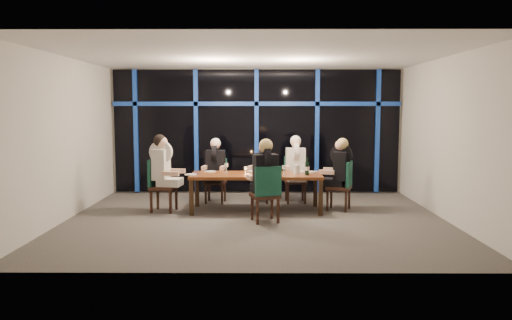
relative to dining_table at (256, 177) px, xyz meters
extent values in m
plane|color=#59534E|center=(0.00, -0.80, -0.68)|extent=(7.00, 7.00, 0.00)
cube|color=beige|center=(0.00, 2.20, 0.82)|extent=(7.00, 0.04, 3.00)
cube|color=beige|center=(0.00, -3.80, 0.82)|extent=(7.00, 0.04, 3.00)
cube|color=beige|center=(-3.50, -0.80, 0.82)|extent=(0.04, 6.00, 3.00)
cube|color=beige|center=(3.50, -0.80, 0.82)|extent=(0.04, 6.00, 3.00)
cube|color=white|center=(0.00, -0.80, 2.32)|extent=(7.00, 6.00, 0.04)
cube|color=black|center=(0.00, 2.14, 0.82)|extent=(6.86, 0.04, 2.94)
cube|color=#163FAD|center=(-2.90, 2.09, 0.82)|extent=(0.10, 0.10, 2.94)
cube|color=#163FAD|center=(-1.45, 2.09, 0.82)|extent=(0.10, 0.10, 2.94)
cube|color=#163FAD|center=(0.00, 2.09, 0.82)|extent=(0.10, 0.10, 2.94)
cube|color=#163FAD|center=(1.45, 2.09, 0.82)|extent=(0.10, 0.10, 2.94)
cube|color=#163FAD|center=(2.90, 2.09, 0.82)|extent=(0.10, 0.10, 2.94)
cube|color=#163FAD|center=(0.00, 2.09, 1.48)|extent=(6.86, 0.10, 0.10)
cube|color=#FF2D14|center=(1.10, 2.45, 1.47)|extent=(0.60, 0.05, 0.35)
cube|color=brown|center=(0.00, 0.00, 0.04)|extent=(2.60, 1.00, 0.06)
cube|color=#311E10|center=(-1.24, -0.44, -0.34)|extent=(0.08, 0.08, 0.69)
cube|color=#311E10|center=(1.24, -0.44, -0.34)|extent=(0.08, 0.08, 0.69)
cube|color=#311E10|center=(-1.24, 0.44, -0.34)|extent=(0.08, 0.08, 0.69)
cube|color=#311E10|center=(1.24, 0.44, -0.34)|extent=(0.08, 0.08, 0.69)
cube|color=black|center=(-0.89, 0.87, -0.24)|extent=(0.49, 0.49, 0.06)
cube|color=#184E3C|center=(-0.87, 1.07, 0.03)|extent=(0.45, 0.09, 0.50)
cube|color=black|center=(-1.09, 0.71, -0.47)|extent=(0.04, 0.04, 0.42)
cube|color=black|center=(-0.73, 0.67, -0.47)|extent=(0.04, 0.04, 0.42)
cube|color=black|center=(-1.05, 1.06, -0.47)|extent=(0.04, 0.04, 0.42)
cube|color=black|center=(-0.70, 1.03, -0.47)|extent=(0.04, 0.04, 0.42)
cube|color=black|center=(0.14, 0.93, -0.26)|extent=(0.54, 0.54, 0.06)
cube|color=#184E3C|center=(0.21, 1.11, -0.01)|extent=(0.40, 0.20, 0.46)
cube|color=black|center=(-0.08, 0.84, -0.49)|extent=(0.05, 0.05, 0.39)
cube|color=black|center=(0.23, 0.72, -0.49)|extent=(0.05, 0.05, 0.39)
cube|color=black|center=(0.05, 1.15, -0.49)|extent=(0.05, 0.05, 0.39)
cube|color=black|center=(0.36, 1.03, -0.49)|extent=(0.05, 0.05, 0.39)
cube|color=black|center=(0.86, 0.89, -0.22)|extent=(0.49, 0.49, 0.06)
cube|color=#184E3C|center=(0.85, 1.10, 0.06)|extent=(0.47, 0.07, 0.51)
cube|color=black|center=(0.68, 0.70, -0.47)|extent=(0.04, 0.04, 0.43)
cube|color=black|center=(1.05, 0.72, -0.47)|extent=(0.04, 0.04, 0.43)
cube|color=black|center=(0.66, 1.07, -0.47)|extent=(0.04, 0.04, 0.43)
cube|color=black|center=(1.03, 1.09, -0.47)|extent=(0.04, 0.04, 0.43)
cube|color=black|center=(-1.84, -0.07, -0.19)|extent=(0.55, 0.55, 0.07)
cube|color=#184E3C|center=(-2.06, -0.04, 0.10)|extent=(0.12, 0.49, 0.54)
cube|color=black|center=(-1.67, -0.29, -0.45)|extent=(0.05, 0.05, 0.46)
cube|color=black|center=(-1.62, 0.10, -0.45)|extent=(0.05, 0.05, 0.46)
cube|color=black|center=(-2.06, -0.24, -0.45)|extent=(0.05, 0.05, 0.46)
cube|color=black|center=(-2.01, 0.15, -0.45)|extent=(0.05, 0.05, 0.46)
cube|color=black|center=(1.67, 0.08, -0.22)|extent=(0.59, 0.59, 0.06)
cube|color=#184E3C|center=(1.86, 0.01, 0.06)|extent=(0.21, 0.45, 0.51)
cube|color=black|center=(1.56, 0.32, -0.47)|extent=(0.05, 0.05, 0.43)
cube|color=black|center=(1.43, -0.03, -0.47)|extent=(0.05, 0.05, 0.43)
cube|color=black|center=(1.91, 0.19, -0.47)|extent=(0.05, 0.05, 0.43)
cube|color=black|center=(1.78, -0.16, -0.47)|extent=(0.05, 0.05, 0.43)
cube|color=black|center=(0.17, -0.96, -0.20)|extent=(0.59, 0.59, 0.06)
cube|color=#184E3C|center=(0.22, -1.16, 0.08)|extent=(0.48, 0.18, 0.53)
cube|color=black|center=(0.30, -0.72, -0.46)|extent=(0.05, 0.05, 0.45)
cube|color=black|center=(-0.07, -0.82, -0.46)|extent=(0.05, 0.05, 0.45)
cube|color=black|center=(0.40, -1.09, -0.46)|extent=(0.05, 0.05, 0.45)
cube|color=black|center=(0.03, -1.19, -0.46)|extent=(0.05, 0.05, 0.45)
cube|color=black|center=(-0.90, 0.75, -0.14)|extent=(0.40, 0.45, 0.14)
cube|color=black|center=(-0.89, 0.91, 0.19)|extent=(0.42, 0.28, 0.55)
cylinder|color=black|center=(-0.89, 0.91, 0.41)|extent=(0.14, 0.42, 0.42)
sphere|color=tan|center=(-0.89, 0.89, 0.59)|extent=(0.21, 0.21, 0.21)
sphere|color=silver|center=(-0.89, 0.93, 0.62)|extent=(0.23, 0.23, 0.23)
cube|color=tan|center=(-1.11, 0.69, 0.11)|extent=(0.11, 0.30, 0.08)
cube|color=tan|center=(-0.72, 0.65, 0.11)|extent=(0.11, 0.30, 0.08)
cube|color=black|center=(0.10, 0.83, -0.17)|extent=(0.46, 0.49, 0.13)
cube|color=black|center=(0.16, 0.97, 0.13)|extent=(0.43, 0.35, 0.52)
cylinder|color=black|center=(0.16, 0.97, 0.34)|extent=(0.23, 0.40, 0.39)
sphere|color=tan|center=(0.15, 0.95, 0.51)|extent=(0.19, 0.19, 0.19)
sphere|color=black|center=(0.16, 0.99, 0.53)|extent=(0.21, 0.21, 0.21)
cube|color=tan|center=(-0.10, 0.83, 0.11)|extent=(0.17, 0.29, 0.07)
cube|color=tan|center=(0.24, 0.69, 0.11)|extent=(0.17, 0.29, 0.07)
cube|color=silver|center=(0.86, 0.77, -0.12)|extent=(0.39, 0.45, 0.14)
cube|color=silver|center=(0.86, 0.93, 0.22)|extent=(0.42, 0.27, 0.58)
cylinder|color=silver|center=(0.86, 0.93, 0.45)|extent=(0.12, 0.44, 0.43)
sphere|color=tan|center=(0.86, 0.91, 0.64)|extent=(0.22, 0.22, 0.22)
sphere|color=silver|center=(0.86, 0.95, 0.67)|extent=(0.24, 0.24, 0.24)
cube|color=tan|center=(0.66, 0.68, 0.11)|extent=(0.10, 0.31, 0.08)
cube|color=tan|center=(1.07, 0.70, 0.11)|extent=(0.10, 0.31, 0.08)
cube|color=silver|center=(-1.71, -0.09, -0.09)|extent=(0.50, 0.45, 0.15)
cube|color=silver|center=(-1.88, -0.06, 0.27)|extent=(0.32, 0.47, 0.61)
cylinder|color=silver|center=(-1.88, -0.06, 0.51)|extent=(0.47, 0.17, 0.46)
sphere|color=tan|center=(-1.86, -0.07, 0.71)|extent=(0.23, 0.23, 0.23)
sphere|color=black|center=(-1.91, -0.06, 0.74)|extent=(0.25, 0.25, 0.25)
cube|color=tan|center=(-1.66, -0.31, 0.11)|extent=(0.33, 0.13, 0.09)
cube|color=tan|center=(-1.60, 0.12, 0.11)|extent=(0.33, 0.13, 0.09)
cube|color=black|center=(1.55, 0.12, -0.12)|extent=(0.53, 0.50, 0.14)
cube|color=black|center=(1.71, 0.07, 0.22)|extent=(0.37, 0.47, 0.58)
cylinder|color=black|center=(1.71, 0.07, 0.45)|extent=(0.44, 0.24, 0.43)
sphere|color=tan|center=(1.69, 0.07, 0.64)|extent=(0.22, 0.22, 0.22)
sphere|color=tan|center=(1.73, 0.06, 0.67)|extent=(0.24, 0.24, 0.24)
cube|color=tan|center=(1.55, 0.34, 0.11)|extent=(0.32, 0.18, 0.08)
cube|color=tan|center=(1.41, -0.04, 0.11)|extent=(0.32, 0.18, 0.08)
cube|color=black|center=(0.13, -0.83, -0.10)|extent=(0.49, 0.53, 0.15)
cube|color=black|center=(0.18, -1.00, 0.25)|extent=(0.48, 0.36, 0.60)
cylinder|color=black|center=(0.18, -1.00, 0.49)|extent=(0.22, 0.46, 0.45)
sphere|color=tan|center=(0.17, -0.98, 0.68)|extent=(0.22, 0.22, 0.22)
sphere|color=tan|center=(0.18, -1.02, 0.71)|extent=(0.24, 0.24, 0.24)
cube|color=tan|center=(0.31, -0.69, 0.11)|extent=(0.17, 0.33, 0.09)
cube|color=tan|center=(-0.10, -0.81, 0.11)|extent=(0.17, 0.33, 0.09)
cylinder|color=white|center=(-0.95, 0.31, 0.08)|extent=(0.24, 0.24, 0.01)
cylinder|color=white|center=(-0.07, 0.42, 0.08)|extent=(0.24, 0.24, 0.01)
cylinder|color=white|center=(0.89, 0.33, 0.08)|extent=(0.24, 0.24, 0.01)
cylinder|color=white|center=(-1.28, -0.14, 0.08)|extent=(0.24, 0.24, 0.01)
cylinder|color=white|center=(1.14, 0.27, 0.08)|extent=(0.24, 0.24, 0.01)
cylinder|color=white|center=(0.02, -0.42, 0.08)|extent=(0.24, 0.24, 0.01)
cylinder|color=black|center=(1.00, -0.19, 0.20)|extent=(0.08, 0.08, 0.26)
cylinder|color=black|center=(1.00, -0.19, 0.38)|extent=(0.03, 0.03, 0.10)
cylinder|color=silver|center=(1.00, -0.19, 0.20)|extent=(0.08, 0.08, 0.07)
cylinder|color=white|center=(0.80, -0.08, 0.16)|extent=(0.10, 0.10, 0.19)
cylinder|color=white|center=(0.86, -0.08, 0.18)|extent=(0.01, 0.01, 0.13)
cylinder|color=#FFAF4C|center=(-0.16, -0.21, 0.08)|extent=(0.05, 0.05, 0.03)
cylinder|color=silver|center=(-0.21, -0.09, 0.07)|extent=(0.06, 0.06, 0.01)
cylinder|color=silver|center=(-0.21, -0.09, 0.12)|extent=(0.01, 0.01, 0.09)
cylinder|color=silver|center=(-0.21, -0.09, 0.19)|extent=(0.06, 0.06, 0.06)
cylinder|color=silver|center=(0.13, 0.19, 0.07)|extent=(0.07, 0.07, 0.01)
cylinder|color=silver|center=(0.13, 0.19, 0.13)|extent=(0.01, 0.01, 0.10)
cylinder|color=silver|center=(0.13, 0.19, 0.21)|extent=(0.07, 0.07, 0.07)
cylinder|color=silver|center=(0.55, -0.11, 0.07)|extent=(0.07, 0.07, 0.01)
cylinder|color=silver|center=(0.55, -0.11, 0.13)|extent=(0.01, 0.01, 0.10)
cylinder|color=silver|center=(0.55, -0.11, 0.21)|extent=(0.07, 0.07, 0.07)
cylinder|color=white|center=(-0.61, 0.17, 0.07)|extent=(0.07, 0.07, 0.01)
cylinder|color=white|center=(-0.61, 0.17, 0.13)|extent=(0.01, 0.01, 0.11)
cylinder|color=white|center=(-0.61, 0.17, 0.22)|extent=(0.08, 0.08, 0.08)
cylinder|color=silver|center=(0.99, 0.22, 0.07)|extent=(0.06, 0.06, 0.01)
cylinder|color=silver|center=(0.99, 0.22, 0.12)|extent=(0.01, 0.01, 0.09)
cylinder|color=silver|center=(0.99, 0.22, 0.20)|extent=(0.06, 0.06, 0.06)
camera|label=1|loc=(0.05, -9.88, 1.39)|focal=35.00mm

